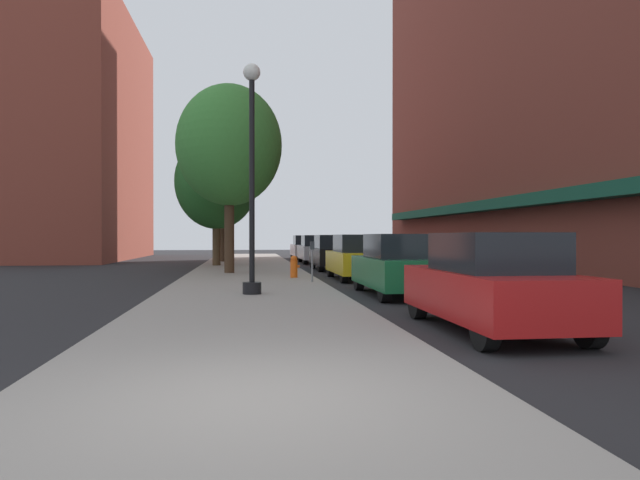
{
  "coord_description": "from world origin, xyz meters",
  "views": [
    {
      "loc": [
        -0.07,
        -5.32,
        1.6
      ],
      "look_at": [
        2.91,
        18.26,
        1.45
      ],
      "focal_mm": 32.68,
      "sensor_mm": 36.0,
      "label": 1
    }
  ],
  "objects_px": {
    "car_silver": "(316,250)",
    "car_white": "(305,248)",
    "fire_hydrant": "(294,266)",
    "car_yellow": "(358,258)",
    "car_red": "(492,284)",
    "car_black": "(333,253)",
    "tree_mid": "(223,188)",
    "parking_meter_near": "(312,256)",
    "car_green": "(399,266)",
    "lamppost": "(252,174)",
    "tree_near": "(216,182)",
    "tree_far": "(229,146)"
  },
  "relations": [
    {
      "from": "car_silver",
      "to": "car_white",
      "type": "height_order",
      "value": "same"
    },
    {
      "from": "fire_hydrant",
      "to": "car_yellow",
      "type": "relative_size",
      "value": 0.18
    },
    {
      "from": "car_red",
      "to": "car_black",
      "type": "height_order",
      "value": "same"
    },
    {
      "from": "tree_mid",
      "to": "car_black",
      "type": "height_order",
      "value": "tree_mid"
    },
    {
      "from": "parking_meter_near",
      "to": "car_green",
      "type": "xyz_separation_m",
      "value": [
        1.95,
        -3.54,
        -0.14
      ]
    },
    {
      "from": "car_white",
      "to": "parking_meter_near",
      "type": "bearing_deg",
      "value": -96.28
    },
    {
      "from": "fire_hydrant",
      "to": "car_green",
      "type": "xyz_separation_m",
      "value": [
        2.38,
        -5.51,
        0.29
      ]
    },
    {
      "from": "tree_mid",
      "to": "car_yellow",
      "type": "height_order",
      "value": "tree_mid"
    },
    {
      "from": "tree_mid",
      "to": "car_silver",
      "type": "relative_size",
      "value": 1.5
    },
    {
      "from": "car_green",
      "to": "car_black",
      "type": "relative_size",
      "value": 1.0
    },
    {
      "from": "lamppost",
      "to": "car_white",
      "type": "distance_m",
      "value": 25.78
    },
    {
      "from": "tree_near",
      "to": "tree_mid",
      "type": "distance_m",
      "value": 4.79
    },
    {
      "from": "lamppost",
      "to": "tree_far",
      "type": "xyz_separation_m",
      "value": [
        -0.83,
        8.79,
        2.06
      ]
    },
    {
      "from": "tree_near",
      "to": "car_white",
      "type": "xyz_separation_m",
      "value": [
        5.58,
        10.46,
        -3.54
      ]
    },
    {
      "from": "tree_mid",
      "to": "car_green",
      "type": "bearing_deg",
      "value": -74.32
    },
    {
      "from": "fire_hydrant",
      "to": "parking_meter_near",
      "type": "xyz_separation_m",
      "value": [
        0.43,
        -1.97,
        0.43
      ]
    },
    {
      "from": "tree_far",
      "to": "car_black",
      "type": "distance_m",
      "value": 7.41
    },
    {
      "from": "parking_meter_near",
      "to": "car_silver",
      "type": "distance_m",
      "value": 15.51
    },
    {
      "from": "tree_near",
      "to": "tree_mid",
      "type": "height_order",
      "value": "tree_near"
    },
    {
      "from": "car_silver",
      "to": "tree_mid",
      "type": "bearing_deg",
      "value": 176.49
    },
    {
      "from": "tree_far",
      "to": "car_silver",
      "type": "distance_m",
      "value": 12.26
    },
    {
      "from": "lamppost",
      "to": "tree_far",
      "type": "distance_m",
      "value": 9.06
    },
    {
      "from": "fire_hydrant",
      "to": "parking_meter_near",
      "type": "distance_m",
      "value": 2.06
    },
    {
      "from": "lamppost",
      "to": "parking_meter_near",
      "type": "height_order",
      "value": "lamppost"
    },
    {
      "from": "car_red",
      "to": "car_green",
      "type": "xyz_separation_m",
      "value": [
        0.0,
        5.96,
        0.0
      ]
    },
    {
      "from": "car_green",
      "to": "car_white",
      "type": "height_order",
      "value": "same"
    },
    {
      "from": "car_red",
      "to": "car_yellow",
      "type": "height_order",
      "value": "same"
    },
    {
      "from": "lamppost",
      "to": "tree_near",
      "type": "distance_m",
      "value": 15.04
    },
    {
      "from": "fire_hydrant",
      "to": "parking_meter_near",
      "type": "height_order",
      "value": "parking_meter_near"
    },
    {
      "from": "lamppost",
      "to": "car_green",
      "type": "height_order",
      "value": "lamppost"
    },
    {
      "from": "tree_near",
      "to": "parking_meter_near",
      "type": "bearing_deg",
      "value": -71.91
    },
    {
      "from": "car_silver",
      "to": "car_white",
      "type": "xyz_separation_m",
      "value": [
        0.0,
        6.2,
        0.0
      ]
    },
    {
      "from": "car_red",
      "to": "tree_near",
      "type": "bearing_deg",
      "value": 105.09
    },
    {
      "from": "lamppost",
      "to": "fire_hydrant",
      "type": "xyz_separation_m",
      "value": [
        1.55,
        5.75,
        -2.68
      ]
    },
    {
      "from": "tree_near",
      "to": "car_black",
      "type": "distance_m",
      "value": 7.1
    },
    {
      "from": "car_green",
      "to": "car_yellow",
      "type": "height_order",
      "value": "same"
    },
    {
      "from": "tree_near",
      "to": "car_red",
      "type": "bearing_deg",
      "value": -74.85
    },
    {
      "from": "parking_meter_near",
      "to": "tree_near",
      "type": "relative_size",
      "value": 0.2
    },
    {
      "from": "car_silver",
      "to": "car_white",
      "type": "distance_m",
      "value": 6.2
    },
    {
      "from": "lamppost",
      "to": "car_silver",
      "type": "relative_size",
      "value": 1.37
    },
    {
      "from": "tree_far",
      "to": "car_black",
      "type": "xyz_separation_m",
      "value": [
        4.76,
        3.53,
        -4.45
      ]
    },
    {
      "from": "tree_far",
      "to": "car_silver",
      "type": "height_order",
      "value": "tree_far"
    },
    {
      "from": "parking_meter_near",
      "to": "car_yellow",
      "type": "bearing_deg",
      "value": 49.64
    },
    {
      "from": "tree_near",
      "to": "car_red",
      "type": "relative_size",
      "value": 1.54
    },
    {
      "from": "parking_meter_near",
      "to": "car_silver",
      "type": "bearing_deg",
      "value": 82.78
    },
    {
      "from": "fire_hydrant",
      "to": "car_red",
      "type": "relative_size",
      "value": 0.18
    },
    {
      "from": "fire_hydrant",
      "to": "car_silver",
      "type": "xyz_separation_m",
      "value": [
        2.38,
        13.42,
        0.29
      ]
    },
    {
      "from": "tree_far",
      "to": "car_yellow",
      "type": "bearing_deg",
      "value": -29.63
    },
    {
      "from": "fire_hydrant",
      "to": "car_green",
      "type": "distance_m",
      "value": 6.01
    },
    {
      "from": "car_black",
      "to": "car_yellow",
      "type": "bearing_deg",
      "value": -88.3
    }
  ]
}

